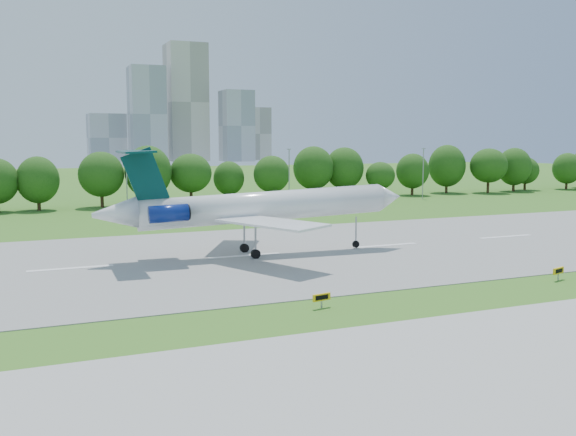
% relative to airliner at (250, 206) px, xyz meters
% --- Properties ---
extents(ground, '(600.00, 600.00, 0.00)m').
position_rel_airliner_xyz_m(ground, '(-20.82, -25.07, -6.08)').
color(ground, '#2F691B').
rests_on(ground, ground).
extents(runway, '(400.00, 45.00, 0.08)m').
position_rel_airliner_xyz_m(runway, '(-20.82, -0.07, -6.04)').
color(runway, gray).
rests_on(runway, ground).
extents(taxiway, '(400.00, 23.00, 0.08)m').
position_rel_airliner_xyz_m(taxiway, '(-20.82, -43.07, -6.04)').
color(taxiway, '#ADADA8').
rests_on(taxiway, ground).
extents(tree_line, '(288.40, 8.40, 10.40)m').
position_rel_airliner_xyz_m(tree_line, '(-20.82, 66.93, 0.11)').
color(tree_line, '#382314').
rests_on(tree_line, ground).
extents(light_poles, '(175.90, 0.25, 12.19)m').
position_rel_airliner_xyz_m(light_poles, '(-23.32, 56.93, 0.26)').
color(light_poles, gray).
rests_on(light_poles, ground).
extents(skyline, '(127.00, 52.00, 80.00)m').
position_rel_airliner_xyz_m(skyline, '(79.34, 365.55, 24.39)').
color(skyline, '#B2B2B7').
rests_on(skyline, ground).
extents(airliner, '(39.18, 28.59, 13.19)m').
position_rel_airliner_xyz_m(airliner, '(0.00, 0.00, 0.00)').
color(airliner, white).
rests_on(airliner, ground).
extents(taxi_sign_centre, '(1.74, 0.52, 1.22)m').
position_rel_airliner_xyz_m(taxi_sign_centre, '(-2.76, -25.44, -5.17)').
color(taxi_sign_centre, gray).
rests_on(taxi_sign_centre, ground).
extents(taxi_sign_right, '(1.81, 0.73, 1.29)m').
position_rel_airliner_xyz_m(taxi_sign_right, '(23.79, -24.97, -5.13)').
color(taxi_sign_right, gray).
rests_on(taxi_sign_right, ground).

